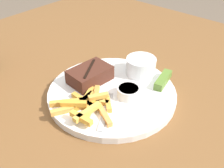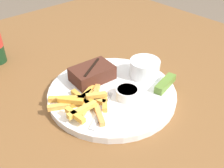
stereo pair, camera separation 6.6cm
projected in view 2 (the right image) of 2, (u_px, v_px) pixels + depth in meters
The scene contains 8 objects.
dining_table at pixel (112, 115), 0.72m from camera, with size 1.32×1.39×0.76m.
dinner_plate at pixel (112, 93), 0.68m from camera, with size 0.33×0.33×0.02m.
steak_portion at pixel (92, 73), 0.70m from camera, with size 0.12×0.08×0.04m.
fries_pile at pixel (84, 102), 0.62m from camera, with size 0.15×0.16×0.02m.
coleslaw_cup at pixel (145, 67), 0.71m from camera, with size 0.08×0.08×0.05m.
dipping_sauce_cup at pixel (127, 93), 0.64m from camera, with size 0.06×0.06×0.03m.
pickle_spear at pixel (165, 84), 0.68m from camera, with size 0.08×0.04×0.02m.
fork_utensil at pixel (101, 112), 0.60m from camera, with size 0.12×0.08×0.00m.
Camera 2 is at (-0.36, -0.40, 1.19)m, focal length 42.00 mm.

